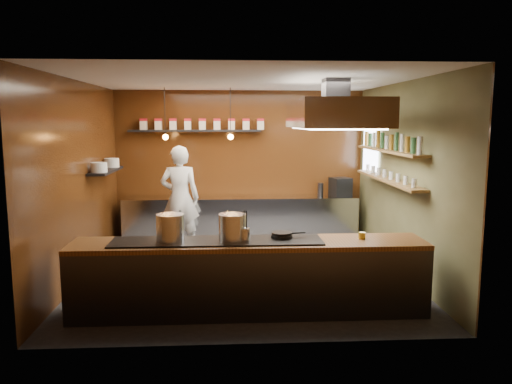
{
  "coord_description": "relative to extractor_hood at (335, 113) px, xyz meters",
  "views": [
    {
      "loc": [
        -0.26,
        -7.62,
        2.4
      ],
      "look_at": [
        0.2,
        0.4,
        1.25
      ],
      "focal_mm": 35.0,
      "sensor_mm": 36.0,
      "label": 1
    }
  ],
  "objects": [
    {
      "name": "floor",
      "position": [
        -1.3,
        0.4,
        -2.51
      ],
      "size": [
        5.0,
        5.0,
        0.0
      ],
      "primitive_type": "plane",
      "color": "black",
      "rests_on": "ground"
    },
    {
      "name": "back_wall",
      "position": [
        -1.3,
        2.9,
        -1.01
      ],
      "size": [
        5.0,
        0.0,
        5.0
      ],
      "primitive_type": "plane",
      "rotation": [
        1.57,
        0.0,
        0.0
      ],
      "color": "#331409",
      "rests_on": "ground"
    },
    {
      "name": "left_wall",
      "position": [
        -3.8,
        0.4,
        -1.01
      ],
      "size": [
        0.0,
        5.0,
        5.0
      ],
      "primitive_type": "plane",
      "rotation": [
        1.57,
        0.0,
        1.57
      ],
      "color": "#331409",
      "rests_on": "ground"
    },
    {
      "name": "right_wall",
      "position": [
        1.2,
        0.4,
        -1.01
      ],
      "size": [
        0.0,
        5.0,
        5.0
      ],
      "primitive_type": "plane",
      "rotation": [
        1.57,
        0.0,
        -1.57
      ],
      "color": "#4E4E2C",
      "rests_on": "ground"
    },
    {
      "name": "ceiling",
      "position": [
        -1.3,
        0.4,
        0.49
      ],
      "size": [
        5.0,
        5.0,
        0.0
      ],
      "primitive_type": "plane",
      "rotation": [
        3.14,
        0.0,
        0.0
      ],
      "color": "silver",
      "rests_on": "back_wall"
    },
    {
      "name": "window_pane",
      "position": [
        1.15,
        2.1,
        -0.61
      ],
      "size": [
        0.0,
        1.0,
        1.0
      ],
      "primitive_type": "plane",
      "rotation": [
        1.57,
        0.0,
        -1.57
      ],
      "color": "white",
      "rests_on": "right_wall"
    },
    {
      "name": "prep_counter",
      "position": [
        -1.3,
        2.57,
        -2.06
      ],
      "size": [
        4.6,
        0.65,
        0.9
      ],
      "primitive_type": "cube",
      "color": "silver",
      "rests_on": "floor"
    },
    {
      "name": "pass_counter",
      "position": [
        -1.3,
        -1.2,
        -2.04
      ],
      "size": [
        4.4,
        0.72,
        0.94
      ],
      "color": "#38383D",
      "rests_on": "floor"
    },
    {
      "name": "tin_shelf",
      "position": [
        -2.2,
        2.76,
        -0.31
      ],
      "size": [
        2.6,
        0.26,
        0.04
      ],
      "primitive_type": "cube",
      "color": "black",
      "rests_on": "back_wall"
    },
    {
      "name": "plate_shelf",
      "position": [
        -3.64,
        1.4,
        -0.96
      ],
      "size": [
        0.3,
        1.4,
        0.04
      ],
      "primitive_type": "cube",
      "color": "black",
      "rests_on": "left_wall"
    },
    {
      "name": "bottle_shelf_upper",
      "position": [
        1.04,
        0.7,
        -0.59
      ],
      "size": [
        0.26,
        2.8,
        0.04
      ],
      "primitive_type": "cube",
      "color": "olive",
      "rests_on": "right_wall"
    },
    {
      "name": "bottle_shelf_lower",
      "position": [
        1.04,
        0.7,
        -1.06
      ],
      "size": [
        0.26,
        2.8,
        0.04
      ],
      "primitive_type": "cube",
      "color": "olive",
      "rests_on": "right_wall"
    },
    {
      "name": "extractor_hood",
      "position": [
        0.0,
        0.0,
        0.0
      ],
      "size": [
        1.2,
        2.0,
        0.72
      ],
      "color": "#38383D",
      "rests_on": "ceiling"
    },
    {
      "name": "pendant_left",
      "position": [
        -2.7,
        2.1,
        -0.35
      ],
      "size": [
        0.1,
        0.1,
        0.95
      ],
      "color": "black",
      "rests_on": "ceiling"
    },
    {
      "name": "pendant_right",
      "position": [
        -1.5,
        2.1,
        -0.35
      ],
      "size": [
        0.1,
        0.1,
        0.95
      ],
      "color": "black",
      "rests_on": "ceiling"
    },
    {
      "name": "storage_tins",
      "position": [
        -2.05,
        2.76,
        -0.17
      ],
      "size": [
        2.43,
        0.13,
        0.22
      ],
      "color": "beige",
      "rests_on": "tin_shelf"
    },
    {
      "name": "plate_stacks",
      "position": [
        -3.64,
        1.4,
        -0.86
      ],
      "size": [
        0.26,
        1.16,
        0.16
      ],
      "color": "silver",
      "rests_on": "plate_shelf"
    },
    {
      "name": "bottles",
      "position": [
        1.04,
        0.7,
        -0.45
      ],
      "size": [
        0.06,
        2.66,
        0.24
      ],
      "color": "silver",
      "rests_on": "bottle_shelf_upper"
    },
    {
      "name": "wine_glasses",
      "position": [
        1.04,
        0.7,
        -0.97
      ],
      "size": [
        0.07,
        2.37,
        0.13
      ],
      "color": "silver",
      "rests_on": "bottle_shelf_lower"
    },
    {
      "name": "stockpot_large",
      "position": [
        -2.27,
        -1.21,
        -1.4
      ],
      "size": [
        0.43,
        0.43,
        0.33
      ],
      "primitive_type": "cylinder",
      "rotation": [
        0.0,
        0.0,
        -0.3
      ],
      "color": "silver",
      "rests_on": "pass_counter"
    },
    {
      "name": "stockpot_small",
      "position": [
        -1.5,
        -1.2,
        -1.4
      ],
      "size": [
        0.45,
        0.45,
        0.32
      ],
      "primitive_type": "cylinder",
      "rotation": [
        0.0,
        0.0,
        0.41
      ],
      "color": "silver",
      "rests_on": "pass_counter"
    },
    {
      "name": "utensil_crock",
      "position": [
        -1.36,
        -1.28,
        -1.48
      ],
      "size": [
        0.17,
        0.17,
        0.16
      ],
      "primitive_type": "cylinder",
      "rotation": [
        0.0,
        0.0,
        -0.42
      ],
      "color": "silver",
      "rests_on": "pass_counter"
    },
    {
      "name": "frying_pan",
      "position": [
        -0.88,
        -1.1,
        -1.53
      ],
      "size": [
        0.45,
        0.28,
        0.07
      ],
      "color": "black",
      "rests_on": "pass_counter"
    },
    {
      "name": "butter_jar",
      "position": [
        0.13,
        -1.14,
        -1.54
      ],
      "size": [
        0.09,
        0.09,
        0.08
      ],
      "primitive_type": "cylinder",
      "rotation": [
        0.0,
        0.0,
        0.05
      ],
      "color": "gold",
      "rests_on": "pass_counter"
    },
    {
      "name": "espresso_machine",
      "position": [
        0.7,
        2.6,
        -1.42
      ],
      "size": [
        0.45,
        0.44,
        0.36
      ],
      "primitive_type": "cube",
      "rotation": [
        0.0,
        0.0,
        0.29
      ],
      "color": "black",
      "rests_on": "prep_counter"
    },
    {
      "name": "chef",
      "position": [
        -2.45,
        2.0,
        -1.53
      ],
      "size": [
        0.72,
        0.48,
        1.95
      ],
      "primitive_type": "imported",
      "rotation": [
        0.0,
        0.0,
        3.12
      ],
      "color": "silver",
      "rests_on": "floor"
    }
  ]
}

